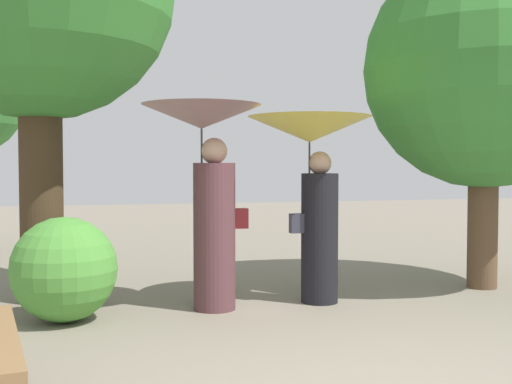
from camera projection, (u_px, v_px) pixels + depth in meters
name	position (u px, v px, depth m)	size (l,w,h in m)	color
person_left	(208.00, 169.00, 6.22)	(1.18, 1.18, 2.03)	#563338
person_right	(313.00, 164.00, 6.54)	(1.28, 1.28, 1.94)	black
tree_near_right	(485.00, 49.00, 7.29)	(2.79, 2.79, 4.36)	brown
bush_path_left	(64.00, 269.00, 5.77)	(0.96, 0.96, 0.96)	#4C9338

